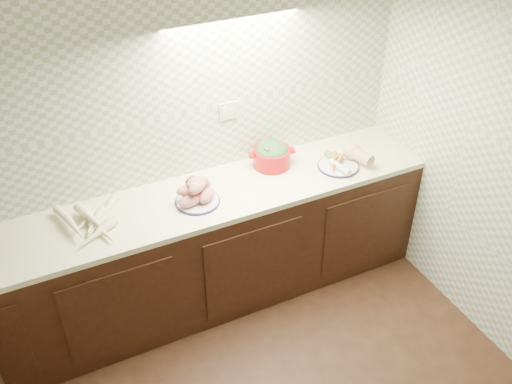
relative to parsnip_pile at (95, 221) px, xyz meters
name	(u,v)px	position (x,y,z in m)	size (l,w,h in m)	color
room	(284,269)	(0.46, -1.51, 0.69)	(3.60, 3.60, 2.60)	black
parsnip_pile	(95,221)	(0.00, 0.00, 0.00)	(0.36, 0.46, 0.08)	beige
sweet_potato_plate	(197,193)	(0.64, -0.04, 0.03)	(0.29, 0.29, 0.17)	#15173D
onion_bowl	(195,183)	(0.69, 0.11, 0.00)	(0.13, 0.13, 0.10)	black
dutch_oven	(272,155)	(1.27, 0.13, 0.06)	(0.33, 0.31, 0.18)	#A8090D
veg_plate	(345,158)	(1.74, -0.07, 0.02)	(0.36, 0.33, 0.14)	#15173D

